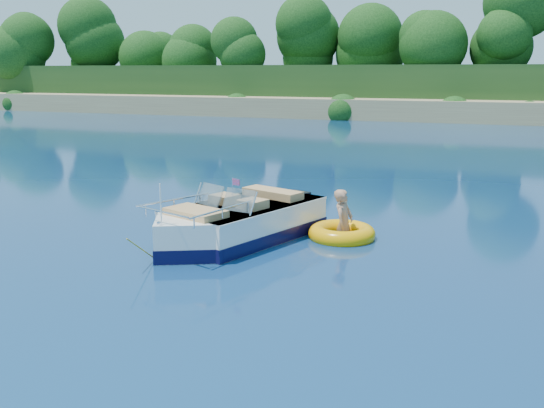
% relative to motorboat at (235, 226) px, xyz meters
% --- Properties ---
extents(ground, '(160.00, 160.00, 0.00)m').
position_rel_motorboat_xyz_m(ground, '(0.17, -1.96, -0.34)').
color(ground, '#0A1C4C').
rests_on(ground, ground).
extents(shoreline, '(170.00, 59.00, 6.00)m').
position_rel_motorboat_xyz_m(shoreline, '(0.17, 61.81, 0.64)').
color(shoreline, '#8B7651').
rests_on(shoreline, ground).
extents(treeline, '(150.00, 7.12, 8.19)m').
position_rel_motorboat_xyz_m(treeline, '(0.21, 39.05, 5.21)').
color(treeline, black).
rests_on(treeline, ground).
extents(motorboat, '(2.93, 5.02, 1.74)m').
position_rel_motorboat_xyz_m(motorboat, '(0.00, 0.00, 0.00)').
color(motorboat, white).
rests_on(motorboat, ground).
extents(tow_tube, '(1.48, 1.48, 0.39)m').
position_rel_motorboat_xyz_m(tow_tube, '(2.10, 1.03, -0.24)').
color(tow_tube, '#FFA805').
rests_on(tow_tube, ground).
extents(boy, '(0.47, 0.89, 1.68)m').
position_rel_motorboat_xyz_m(boy, '(2.12, 1.11, -0.34)').
color(boy, tan).
rests_on(boy, ground).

